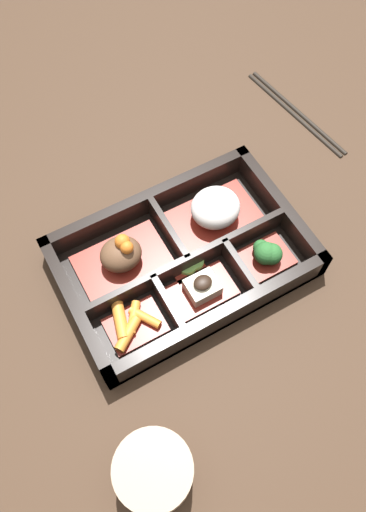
% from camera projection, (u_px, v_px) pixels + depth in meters
% --- Properties ---
extents(ground_plane, '(3.00, 3.00, 0.00)m').
position_uv_depth(ground_plane, '(183.00, 265.00, 0.65)').
color(ground_plane, '#382619').
extents(bento_base, '(0.31, 0.20, 0.01)m').
position_uv_depth(bento_base, '(183.00, 263.00, 0.65)').
color(bento_base, black).
rests_on(bento_base, ground_plane).
extents(bento_rim, '(0.31, 0.20, 0.04)m').
position_uv_depth(bento_rim, '(184.00, 259.00, 0.63)').
color(bento_rim, black).
rests_on(bento_rim, ground_plane).
extents(bowl_stew, '(0.12, 0.08, 0.05)m').
position_uv_depth(bowl_stew, '(122.00, 256.00, 0.63)').
color(bowl_stew, maroon).
rests_on(bowl_stew, bento_base).
extents(bowl_rice, '(0.12, 0.08, 0.05)m').
position_uv_depth(bowl_rice, '(215.00, 210.00, 0.65)').
color(bowl_rice, maroon).
rests_on(bowl_rice, bento_base).
extents(bowl_carrots, '(0.07, 0.06, 0.02)m').
position_uv_depth(bowl_carrots, '(132.00, 324.00, 0.59)').
color(bowl_carrots, maroon).
rests_on(bowl_carrots, bento_base).
extents(bowl_tofu, '(0.08, 0.05, 0.03)m').
position_uv_depth(bowl_tofu, '(203.00, 288.00, 0.61)').
color(bowl_tofu, maroon).
rests_on(bowl_tofu, bento_base).
extents(bowl_greens, '(0.07, 0.05, 0.03)m').
position_uv_depth(bowl_greens, '(267.00, 254.00, 0.63)').
color(bowl_greens, maroon).
rests_on(bowl_greens, bento_base).
extents(bowl_pickles, '(0.04, 0.03, 0.01)m').
position_uv_depth(bowl_pickles, '(191.00, 264.00, 0.63)').
color(bowl_pickles, maroon).
rests_on(bowl_pickles, bento_base).
extents(tea_cup, '(0.08, 0.08, 0.07)m').
position_uv_depth(tea_cup, '(154.00, 472.00, 0.50)').
color(tea_cup, gray).
rests_on(tea_cup, ground_plane).
extents(chopsticks, '(0.04, 0.21, 0.01)m').
position_uv_depth(chopsticks, '(296.00, 112.00, 0.77)').
color(chopsticks, black).
rests_on(chopsticks, ground_plane).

